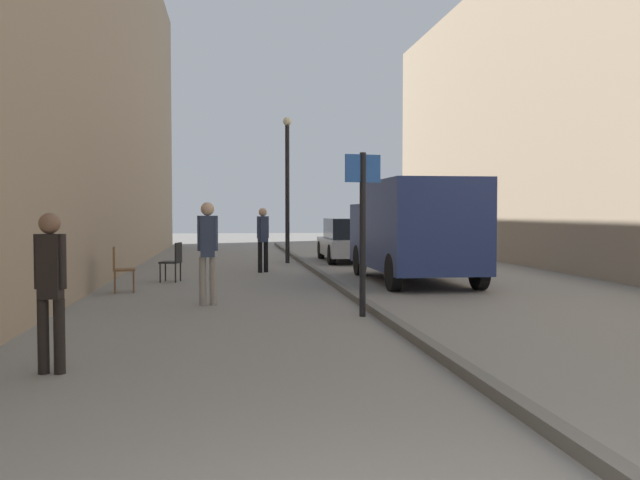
{
  "coord_description": "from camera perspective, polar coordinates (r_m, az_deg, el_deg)",
  "views": [
    {
      "loc": [
        -0.79,
        -2.38,
        1.65
      ],
      "look_at": [
        0.93,
        10.35,
        1.13
      ],
      "focal_mm": 37.85,
      "sensor_mm": 36.0,
      "label": 1
    }
  ],
  "objects": [
    {
      "name": "lamp_post",
      "position": [
        22.11,
        -2.78,
        5.1
      ],
      "size": [
        0.28,
        0.28,
        4.76
      ],
      "color": "black",
      "rests_on": "ground_plane"
    },
    {
      "name": "cafe_chair_by_doorway",
      "position": [
        14.54,
        -16.58,
        -2.13
      ],
      "size": [
        0.5,
        0.5,
        0.94
      ],
      "rotation": [
        0.0,
        0.0,
        4.86
      ],
      "color": "brown",
      "rests_on": "ground_plane"
    },
    {
      "name": "pedestrian_mid_block",
      "position": [
        12.15,
        -9.47,
        -0.49
      ],
      "size": [
        0.37,
        0.24,
        1.84
      ],
      "rotation": [
        0.0,
        0.0,
        -0.06
      ],
      "color": "gray",
      "rests_on": "ground_plane"
    },
    {
      "name": "building_facade_left",
      "position": [
        15.56,
        -25.41,
        16.48
      ],
      "size": [
        3.41,
        40.0,
        11.03
      ],
      "primitive_type": "cube",
      "color": "gray",
      "rests_on": "ground_plane"
    },
    {
      "name": "kerb_strip",
      "position": [
        14.66,
        1.65,
        -3.91
      ],
      "size": [
        0.16,
        40.0,
        0.12
      ],
      "primitive_type": "cube",
      "color": "#615F5B",
      "rests_on": "ground_plane"
    },
    {
      "name": "street_sign_post",
      "position": [
        10.69,
        3.63,
        1.75
      ],
      "size": [
        0.59,
        0.16,
        2.6
      ],
      "rotation": [
        0.0,
        0.0,
        3.36
      ],
      "color": "black",
      "rests_on": "ground_plane"
    },
    {
      "name": "pedestrian_far_crossing",
      "position": [
        18.65,
        -4.85,
        0.41
      ],
      "size": [
        0.33,
        0.27,
        1.78
      ],
      "rotation": [
        0.0,
        0.0,
        0.4
      ],
      "color": "black",
      "rests_on": "ground_plane"
    },
    {
      "name": "delivery_van",
      "position": [
        16.14,
        7.95,
        0.99
      ],
      "size": [
        2.12,
        5.21,
        2.39
      ],
      "rotation": [
        0.0,
        0.0,
        0.0
      ],
      "color": "navy",
      "rests_on": "ground_plane"
    },
    {
      "name": "parked_car",
      "position": [
        22.92,
        2.55,
        -0.02
      ],
      "size": [
        1.9,
        4.23,
        1.45
      ],
      "rotation": [
        0.0,
        0.0,
        -0.02
      ],
      "color": "#B7B7BC",
      "rests_on": "ground_plane"
    },
    {
      "name": "cafe_chair_near_window",
      "position": [
        16.41,
        -12.25,
        -1.59
      ],
      "size": [
        0.53,
        0.53,
        0.94
      ],
      "rotation": [
        0.0,
        0.0,
        1.33
      ],
      "color": "black",
      "rests_on": "ground_plane"
    },
    {
      "name": "ground_plane",
      "position": [
        14.49,
        -4.54,
        -4.22
      ],
      "size": [
        80.0,
        80.0,
        0.0
      ],
      "primitive_type": "plane",
      "color": "gray"
    },
    {
      "name": "pedestrian_main_foreground",
      "position": [
        7.41,
        -21.83,
        -3.26
      ],
      "size": [
        0.33,
        0.21,
        1.65
      ],
      "rotation": [
        0.0,
        0.0,
        -0.13
      ],
      "color": "black",
      "rests_on": "ground_plane"
    }
  ]
}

